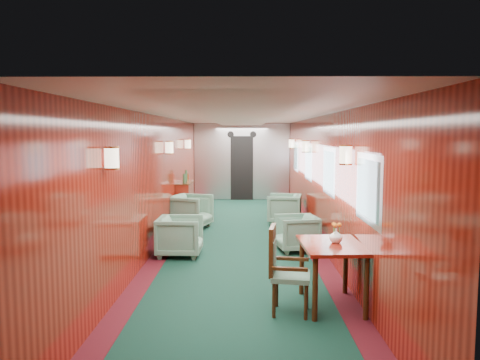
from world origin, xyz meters
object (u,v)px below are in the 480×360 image
(armchair_left_near, at_px, (180,236))
(armchair_left_far, at_px, (190,212))
(dining_table, at_px, (332,254))
(side_chair, at_px, (283,266))
(armchair_right_near, at_px, (297,233))
(armchair_right_far, at_px, (284,209))
(credenza, at_px, (185,201))

(armchair_left_near, height_order, armchair_left_far, armchair_left_far)
(armchair_left_far, bearing_deg, dining_table, -134.97)
(side_chair, relative_size, armchair_right_near, 1.45)
(side_chair, xyz_separation_m, armchair_right_far, (0.47, 5.42, -0.21))
(credenza, distance_m, armchair_left_far, 1.01)
(armchair_left_near, xyz_separation_m, armchair_left_far, (-0.10, 2.32, 0.03))
(side_chair, relative_size, armchair_left_near, 1.36)
(credenza, xyz_separation_m, armchair_right_near, (2.36, -2.93, -0.15))
(dining_table, relative_size, credenza, 0.88)
(side_chair, height_order, credenza, credenza)
(armchair_left_near, height_order, armchair_right_far, armchair_right_far)
(armchair_left_near, relative_size, armchair_right_near, 1.06)
(armchair_right_far, bearing_deg, armchair_left_far, -65.24)
(dining_table, height_order, armchair_left_near, dining_table)
(credenza, height_order, armchair_left_near, credenza)
(armchair_left_near, bearing_deg, armchair_left_far, 3.43)
(dining_table, bearing_deg, armchair_left_far, 113.02)
(armchair_right_far, bearing_deg, side_chair, 4.45)
(dining_table, relative_size, side_chair, 1.04)
(dining_table, bearing_deg, armchair_right_near, 89.90)
(side_chair, distance_m, credenza, 6.11)
(side_chair, bearing_deg, dining_table, 27.32)
(dining_table, xyz_separation_m, armchair_left_near, (-2.14, 2.32, -0.31))
(side_chair, xyz_separation_m, armchair_left_far, (-1.63, 4.84, -0.18))
(armchair_left_near, distance_m, armchair_right_near, 2.05)
(armchair_left_near, bearing_deg, armchair_right_near, -78.73)
(dining_table, xyz_separation_m, armchair_right_far, (-0.13, 5.22, -0.30))
(dining_table, bearing_deg, side_chair, -164.30)
(side_chair, xyz_separation_m, armchair_left_near, (-1.54, 2.52, -0.21))
(side_chair, bearing_deg, armchair_right_far, 93.89)
(side_chair, relative_size, armchair_left_far, 1.24)
(armchair_left_near, bearing_deg, armchair_right_far, -33.70)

